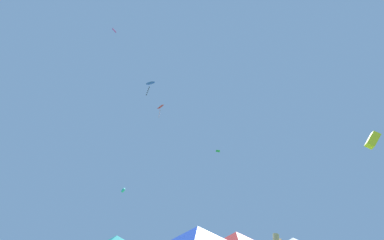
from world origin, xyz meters
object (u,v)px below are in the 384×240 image
(kite_red_diamond, at_px, (160,107))
(kite_cyan_box, at_px, (123,190))
(canopy_tent_red, at_px, (237,240))
(kite_magenta_diamond, at_px, (115,30))
(kite_blue_delta, at_px, (150,83))
(canopy_tent_blue, at_px, (198,236))
(kite_yellow_box, at_px, (373,140))
(kite_green_box, at_px, (218,151))

(kite_red_diamond, bearing_deg, kite_cyan_box, 134.50)
(canopy_tent_red, relative_size, kite_red_diamond, 1.92)
(kite_magenta_diamond, bearing_deg, kite_blue_delta, 26.70)
(canopy_tent_blue, distance_m, kite_blue_delta, 15.90)
(canopy_tent_red, distance_m, kite_yellow_box, 11.45)
(kite_blue_delta, relative_size, kite_red_diamond, 0.99)
(kite_blue_delta, relative_size, kite_magenta_diamond, 2.93)
(kite_blue_delta, distance_m, kite_red_diamond, 6.44)
(canopy_tent_red, bearing_deg, kite_green_box, 98.79)
(kite_cyan_box, relative_size, kite_blue_delta, 0.34)
(canopy_tent_red, distance_m, kite_cyan_box, 18.28)
(canopy_tent_blue, bearing_deg, kite_green_box, 79.70)
(canopy_tent_blue, xyz_separation_m, kite_red_diamond, (-5.58, 8.38, 16.39))
(kite_red_diamond, bearing_deg, kite_yellow_box, -31.38)
(kite_cyan_box, bearing_deg, kite_green_box, -18.54)
(kite_magenta_diamond, bearing_deg, canopy_tent_blue, 0.62)
(canopy_tent_blue, relative_size, kite_yellow_box, 3.39)
(kite_magenta_diamond, height_order, kite_yellow_box, kite_magenta_diamond)
(kite_blue_delta, xyz_separation_m, kite_magenta_diamond, (-4.45, -2.24, 6.84))
(kite_magenta_diamond, relative_size, kite_yellow_box, 0.62)
(kite_blue_delta, height_order, kite_yellow_box, kite_blue_delta)
(kite_green_box, height_order, kite_red_diamond, kite_red_diamond)
(kite_blue_delta, bearing_deg, kite_cyan_box, 117.05)
(kite_blue_delta, xyz_separation_m, kite_red_diamond, (-0.47, 6.25, 1.48))
(canopy_tent_red, bearing_deg, kite_yellow_box, -36.36)
(kite_green_box, height_order, kite_yellow_box, kite_green_box)
(canopy_tent_red, relative_size, kite_yellow_box, 3.55)
(kite_red_diamond, bearing_deg, kite_green_box, 10.74)
(kite_cyan_box, xyz_separation_m, kite_green_box, (13.02, -4.37, 3.08))
(kite_cyan_box, bearing_deg, canopy_tent_blue, -51.50)
(kite_yellow_box, xyz_separation_m, kite_red_diamond, (-16.56, 10.10, 11.46))
(kite_yellow_box, bearing_deg, canopy_tent_blue, 171.07)
(kite_magenta_diamond, relative_size, kite_red_diamond, 0.34)
(kite_cyan_box, bearing_deg, kite_red_diamond, -45.50)
(kite_blue_delta, bearing_deg, kite_magenta_diamond, -153.30)
(kite_cyan_box, distance_m, kite_red_diamond, 12.32)
(canopy_tent_red, height_order, kite_blue_delta, kite_blue_delta)
(kite_magenta_diamond, bearing_deg, kite_red_diamond, 64.87)
(kite_blue_delta, bearing_deg, kite_yellow_box, -13.47)
(canopy_tent_blue, relative_size, canopy_tent_red, 0.95)
(kite_blue_delta, relative_size, kite_yellow_box, 1.82)
(canopy_tent_blue, height_order, kite_red_diamond, kite_red_diamond)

